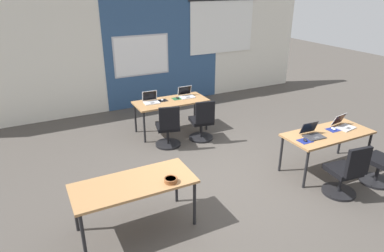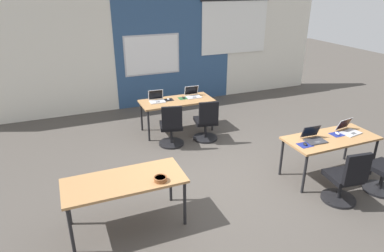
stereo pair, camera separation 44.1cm
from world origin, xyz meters
name	(u,v)px [view 1 (the left image)]	position (x,y,z in m)	size (l,w,h in m)	color
ground_plane	(222,176)	(0.00, 0.00, 0.00)	(24.00, 24.00, 0.00)	#47423D
back_wall_assembly	(141,53)	(0.04, 4.20, 1.41)	(10.00, 0.27, 2.80)	silver
desk_near_left	(134,186)	(-1.75, -0.60, 0.66)	(1.60, 0.70, 0.72)	#A37547
desk_near_right	(328,136)	(1.75, -0.60, 0.66)	(1.60, 0.70, 0.72)	#A37547
desk_far_center	(171,103)	(0.00, 2.20, 0.66)	(1.60, 0.70, 0.72)	#A37547
laptop_near_right_end	(343,125)	(2.17, -0.54, 0.77)	(0.38, 0.37, 0.22)	#B7B7BC
mousepad_near_right_end	(333,130)	(1.93, -0.55, 0.72)	(0.22, 0.19, 0.00)	navy
mouse_near_right_end	(333,129)	(1.93, -0.55, 0.74)	(0.07, 0.11, 0.03)	silver
chair_near_right_end	(384,164)	(2.22, -1.40, 0.38)	(0.52, 0.56, 0.92)	black
laptop_far_left	(151,100)	(-0.43, 2.29, 0.77)	(0.34, 0.28, 0.24)	silver
mousepad_far_left	(162,101)	(-0.17, 2.29, 0.72)	(0.22, 0.19, 0.00)	black
mouse_far_left	(162,100)	(-0.17, 2.29, 0.74)	(0.07, 0.11, 0.03)	#B2B2B7
chair_far_left	(168,130)	(-0.38, 1.49, 0.38)	(0.53, 0.58, 0.92)	black
laptop_far_right	(186,95)	(0.43, 2.30, 0.77)	(0.34, 0.30, 0.23)	silver
mousepad_far_right	(177,99)	(0.19, 2.27, 0.72)	(0.22, 0.19, 0.00)	#23512D
mouse_far_right	(177,98)	(0.19, 2.27, 0.74)	(0.06, 0.10, 0.03)	black
chair_far_right	(202,124)	(0.39, 1.47, 0.38)	(0.52, 0.57, 0.92)	black
laptop_near_right_inner	(312,134)	(1.39, -0.58, 0.77)	(0.35, 0.33, 0.23)	#333338
mousepad_near_right_inner	(305,141)	(1.15, -0.67, 0.72)	(0.22, 0.19, 0.00)	navy
mouse_near_right_inner	(305,140)	(1.15, -0.67, 0.74)	(0.08, 0.11, 0.03)	black
chair_near_right_inner	(346,175)	(1.39, -1.34, 0.38)	(0.52, 0.56, 0.92)	black
snack_bowl	(171,180)	(-1.31, -0.81, 0.76)	(0.18, 0.18, 0.06)	brown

